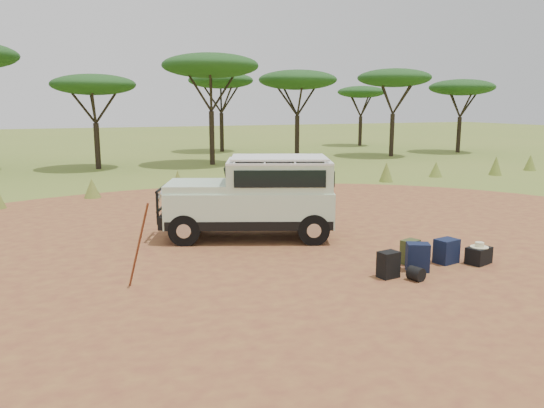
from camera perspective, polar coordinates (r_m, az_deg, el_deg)
name	(u,v)px	position (r m, az deg, el deg)	size (l,w,h in m)	color
ground	(269,255)	(11.76, -0.30, -5.52)	(140.00, 140.00, 0.00)	olive
dirt_clearing	(269,255)	(11.76, -0.30, -5.50)	(23.00, 23.00, 0.01)	#986532
grass_fringe	(182,184)	(19.82, -9.67, 2.17)	(36.60, 1.60, 0.90)	olive
acacia_treeline	(143,75)	(30.71, -13.70, 13.34)	(46.70, 13.20, 6.26)	black
safari_vehicle	(255,199)	(13.07, -1.81, 0.53)	(4.45, 3.06, 2.03)	silver
walking_staff	(139,245)	(9.79, -14.16, -4.35)	(0.04, 0.04, 1.66)	brown
backpack_black	(388,265)	(10.45, 12.41, -6.40)	(0.38, 0.28, 0.52)	black
backpack_navy	(418,257)	(10.98, 15.39, -5.54)	(0.44, 0.31, 0.57)	#12193A
backpack_olive	(410,252)	(11.45, 14.62, -5.01)	(0.37, 0.27, 0.51)	#424922
duffel_navy	(446,251)	(11.71, 18.25, -4.84)	(0.46, 0.34, 0.52)	#12193A
hard_case	(479,256)	(11.90, 21.34, -5.18)	(0.50, 0.36, 0.36)	black
stuff_sack	(416,274)	(10.44, 15.23, -7.25)	(0.27, 0.27, 0.27)	black
safari_hat	(479,245)	(11.85, 21.42, -4.17)	(0.37, 0.37, 0.11)	beige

